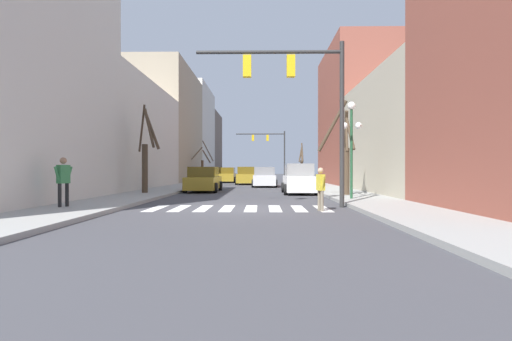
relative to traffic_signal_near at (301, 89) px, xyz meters
name	(u,v)px	position (x,y,z in m)	size (l,w,h in m)	color
ground_plane	(239,209)	(-2.39, -0.67, -4.61)	(240.00, 240.00, 0.00)	#424247
sidewalk_left	(88,207)	(-8.05, -0.67, -4.54)	(2.88, 90.00, 0.15)	#9E9E99
sidewalk_right	(391,207)	(3.27, -0.67, -4.54)	(2.88, 90.00, 0.15)	#9E9E99
building_row_left	(166,130)	(-12.49, 29.92, 1.40)	(6.00, 70.65, 13.71)	beige
building_row_right	(396,113)	(7.71, 12.14, 0.79)	(6.00, 35.62, 12.93)	#934C3D
crosswalk_stripes	(239,208)	(-2.39, -0.48, -4.61)	(6.75, 2.60, 0.01)	white
traffic_signal_near	(301,89)	(0.00, 0.00, 0.00)	(5.75, 0.28, 6.44)	#2D2D2D
traffic_signal_far	(271,145)	(-0.31, 39.41, 0.29)	(6.78, 0.28, 6.77)	#2D2D2D
street_lamp_right_corner	(351,130)	(2.55, 2.71, -1.35)	(0.95, 0.36, 4.41)	#1E4C2D
car_parked_left_near	(299,180)	(0.72, 8.72, -3.77)	(1.97, 4.46, 1.82)	white
car_parked_right_near	(264,178)	(-1.33, 18.34, -3.83)	(2.09, 4.58, 1.68)	silver
car_parked_right_mid	(204,180)	(-5.41, 10.99, -3.84)	(2.15, 4.82, 1.65)	#A38423
car_driving_away_lane	(246,176)	(-3.07, 23.95, -3.80)	(2.06, 4.30, 1.74)	#A38423
car_at_intersection	(227,175)	(-5.47, 29.82, -3.82)	(2.02, 4.84, 1.70)	#A38423
pedestrian_on_left_sidewalk	(321,185)	(0.55, -1.35, -3.70)	(0.28, 0.66, 1.54)	#7A705B
pedestrian_near_right_corner	(63,178)	(-8.58, -1.48, -3.42)	(0.39, 0.72, 1.76)	black
street_tree_right_near	(146,152)	(-8.14, 7.19, -2.16)	(1.65, 2.30, 5.04)	#473828
street_tree_left_far	(203,166)	(-8.16, 29.10, -2.69)	(2.70, 1.26, 4.59)	brown
street_tree_right_mid	(344,152)	(2.81, 5.57, -2.21)	(1.80, 2.47, 4.99)	#473828
street_tree_left_near	(302,164)	(3.31, 33.13, -2.47)	(0.64, 1.87, 4.59)	#473828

